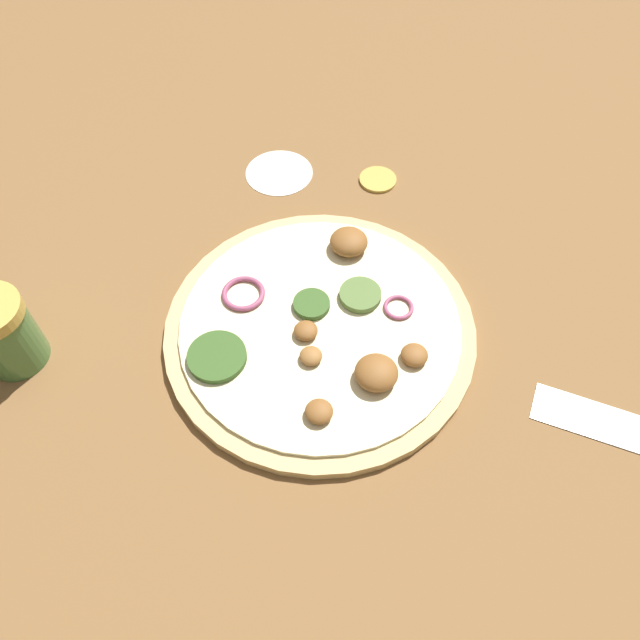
% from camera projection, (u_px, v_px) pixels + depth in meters
% --- Properties ---
extents(ground_plane, '(3.00, 3.00, 0.00)m').
position_uv_depth(ground_plane, '(320.00, 332.00, 0.60)').
color(ground_plane, brown).
extents(pizza, '(0.30, 0.30, 0.03)m').
position_uv_depth(pizza, '(321.00, 327.00, 0.59)').
color(pizza, '#D6B77A').
rests_on(pizza, ground_plane).
extents(spice_jar, '(0.06, 0.06, 0.08)m').
position_uv_depth(spice_jar, '(3.00, 333.00, 0.55)').
color(spice_jar, '#4C7F42').
rests_on(spice_jar, ground_plane).
extents(loose_cap, '(0.04, 0.04, 0.01)m').
position_uv_depth(loose_cap, '(378.00, 178.00, 0.72)').
color(loose_cap, gold).
rests_on(loose_cap, ground_plane).
extents(flour_patch, '(0.08, 0.08, 0.00)m').
position_uv_depth(flour_patch, '(279.00, 172.00, 0.73)').
color(flour_patch, white).
rests_on(flour_patch, ground_plane).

